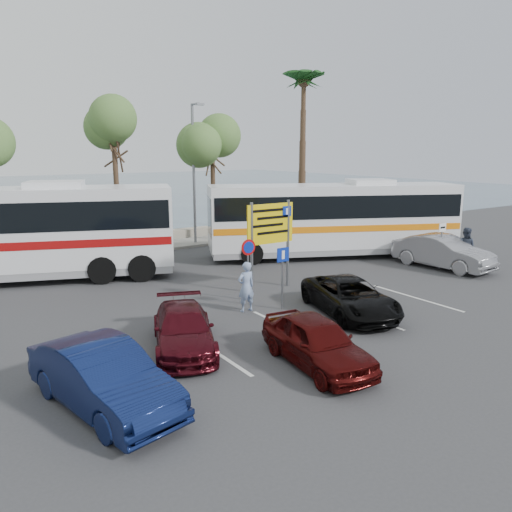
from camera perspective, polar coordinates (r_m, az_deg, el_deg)
ground at (r=17.52m, az=5.11°, el=-6.62°), size 120.00×120.00×0.00m
kerb_strip at (r=29.32m, az=-12.49°, el=0.93°), size 44.00×2.40×0.15m
seawall at (r=31.12m, az=-13.89°, el=1.92°), size 48.00×0.80×0.60m
sea at (r=73.76m, az=-26.12°, el=6.52°), size 140.00×140.00×0.00m
tree_mid at (r=28.30m, az=-16.01°, el=13.77°), size 3.20×3.20×8.00m
tree_right at (r=30.74m, az=-5.03°, el=13.10°), size 3.20×3.20×7.40m
palm_tree at (r=34.97m, az=5.48°, el=19.05°), size 4.80×4.80×11.20m
street_lamp_right at (r=29.62m, az=-7.08°, el=10.06°), size 0.45×1.15×8.01m
direction_sign at (r=19.99m, az=1.65°, el=2.94°), size 2.20×0.12×3.60m
sign_no_stop at (r=18.60m, az=-0.90°, el=-0.43°), size 0.60×0.08×2.35m
sign_parking at (r=17.58m, az=3.06°, el=-1.53°), size 0.50×0.07×2.25m
sign_taxi at (r=25.24m, az=20.42°, el=1.78°), size 0.50×0.07×2.20m
lane_markings at (r=16.11m, az=4.21°, el=-8.30°), size 12.02×4.20×0.01m
coach_bus_left at (r=23.75m, az=-26.50°, el=2.05°), size 13.88×7.64×4.28m
coach_bus_right at (r=26.70m, az=8.81°, el=3.94°), size 13.02×7.96×4.07m
car_blue at (r=11.71m, az=-17.05°, el=-13.11°), size 2.41×4.64×1.46m
car_maroon at (r=14.50m, az=-8.29°, el=-8.29°), size 3.06×4.39×1.18m
car_red at (r=13.37m, az=6.98°, el=-9.70°), size 2.07×4.06×1.33m
suv_black at (r=17.59m, az=10.69°, el=-4.59°), size 3.26×4.88×1.24m
car_silver_b at (r=25.52m, az=20.57°, el=0.44°), size 1.98×4.90×1.58m
pedestrian_near at (r=17.50m, az=-1.14°, el=-3.53°), size 0.67×0.45×1.79m
pedestrian_far at (r=26.03m, az=22.77°, el=0.90°), size 1.05×1.16×1.96m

